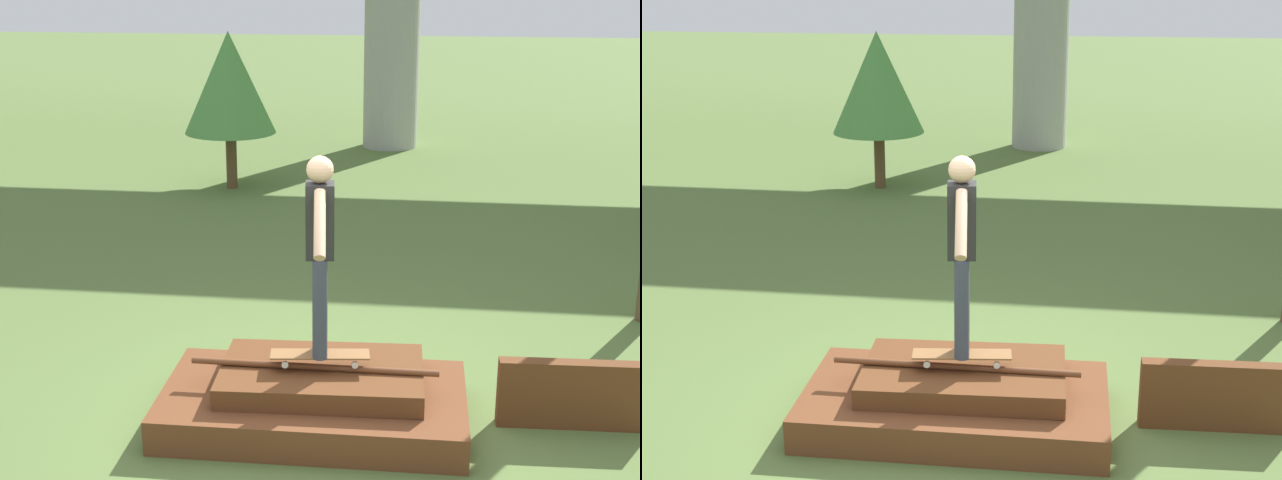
{
  "view_description": "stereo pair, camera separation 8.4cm",
  "coord_description": "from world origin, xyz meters",
  "views": [
    {
      "loc": [
        0.89,
        -6.52,
        3.64
      ],
      "look_at": [
        0.05,
        0.02,
        1.57
      ],
      "focal_mm": 50.0,
      "sensor_mm": 36.0,
      "label": 1
    },
    {
      "loc": [
        0.98,
        -6.51,
        3.64
      ],
      "look_at": [
        0.05,
        0.02,
        1.57
      ],
      "focal_mm": 50.0,
      "sensor_mm": 36.0,
      "label": 2
    }
  ],
  "objects": [
    {
      "name": "scrap_pile",
      "position": [
        0.01,
        0.02,
        0.2
      ],
      "size": [
        2.5,
        1.42,
        0.52
      ],
      "color": "brown",
      "rests_on": "ground_plane"
    },
    {
      "name": "skater",
      "position": [
        0.05,
        0.02,
        1.55
      ],
      "size": [
        0.24,
        1.13,
        1.63
      ],
      "color": "#383D4C",
      "rests_on": "skateboard"
    },
    {
      "name": "skateboard",
      "position": [
        0.05,
        0.02,
        0.6
      ],
      "size": [
        0.82,
        0.29,
        0.09
      ],
      "color": "brown",
      "rests_on": "scrap_pile"
    },
    {
      "name": "tree_behind_right",
      "position": [
        -2.43,
        7.72,
        1.75
      ],
      "size": [
        1.5,
        1.5,
        2.58
      ],
      "color": "brown",
      "rests_on": "ground_plane"
    },
    {
      "name": "ground_plane",
      "position": [
        0.0,
        0.0,
        0.0
      ],
      "size": [
        80.0,
        80.0,
        0.0
      ],
      "primitive_type": "plane",
      "color": "#567038"
    },
    {
      "name": "scrap_plank_loose",
      "position": [
        2.11,
        0.19,
        0.29
      ],
      "size": [
        1.24,
        0.19,
        0.58
      ],
      "color": "#5B3319",
      "rests_on": "ground_plane"
    }
  ]
}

